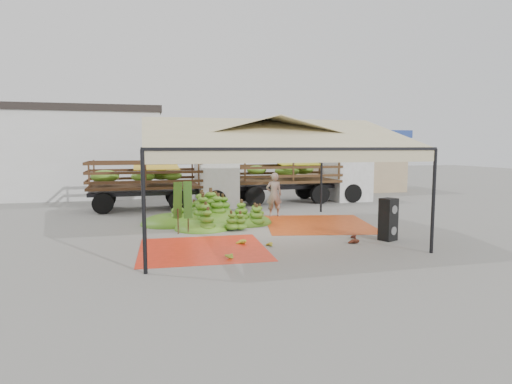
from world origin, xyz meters
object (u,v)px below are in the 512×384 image
object	(u,v)px
truck_right	(307,173)
truck_left	(170,178)
speaker_stack	(388,219)
vendor	(274,195)
banana_heap	(210,210)

from	to	relation	value
truck_right	truck_left	bearing A→B (deg)	-174.61
truck_right	speaker_stack	bearing A→B (deg)	-96.66
speaker_stack	truck_right	bearing A→B (deg)	60.94
truck_left	speaker_stack	bearing A→B (deg)	-56.10
vendor	truck_left	size ratio (longest dim) A/B	0.27
vendor	speaker_stack	bearing A→B (deg)	117.08
speaker_stack	vendor	world-z (taller)	vendor
banana_heap	vendor	xyz separation A→B (m)	(2.99, 1.09, 0.39)
banana_heap	speaker_stack	xyz separation A→B (m)	(5.22, -4.39, 0.12)
banana_heap	vendor	size ratio (longest dim) A/B	2.78
truck_left	banana_heap	bearing A→B (deg)	-76.79
speaker_stack	truck_left	distance (m)	11.29
truck_left	truck_right	xyz separation A→B (m)	(7.51, 0.78, 0.09)
speaker_stack	truck_left	xyz separation A→B (m)	(-6.44, 9.23, 0.81)
speaker_stack	truck_left	bearing A→B (deg)	101.95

